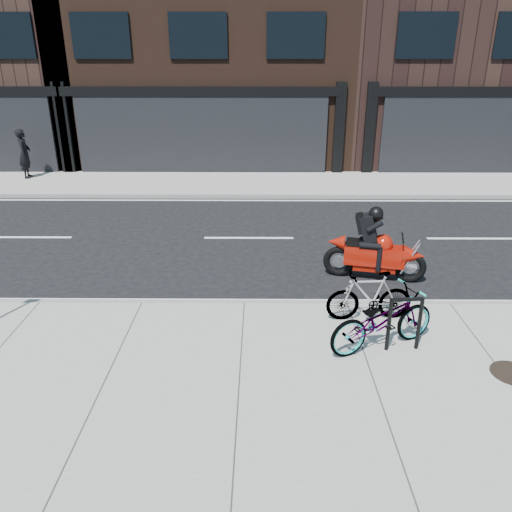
{
  "coord_description": "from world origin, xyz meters",
  "views": [
    {
      "loc": [
        0.3,
        -10.62,
        4.66
      ],
      "look_at": [
        0.22,
        -1.46,
        0.9
      ],
      "focal_mm": 35.0,
      "sensor_mm": 36.0,
      "label": 1
    }
  ],
  "objects_px": {
    "motorcycle": "(380,250)",
    "bike_rack": "(405,319)",
    "bicycle_front": "(382,320)",
    "bicycle_rear": "(369,296)",
    "pedestrian": "(25,154)"
  },
  "relations": [
    {
      "from": "pedestrian",
      "to": "bicycle_front",
      "type": "bearing_deg",
      "value": -148.44
    },
    {
      "from": "motorcycle",
      "to": "pedestrian",
      "type": "distance_m",
      "value": 14.65
    },
    {
      "from": "bicycle_front",
      "to": "bicycle_rear",
      "type": "relative_size",
      "value": 1.25
    },
    {
      "from": "bicycle_front",
      "to": "motorcycle",
      "type": "distance_m",
      "value": 3.02
    },
    {
      "from": "motorcycle",
      "to": "bike_rack",
      "type": "bearing_deg",
      "value": -82.49
    },
    {
      "from": "bicycle_front",
      "to": "motorcycle",
      "type": "height_order",
      "value": "motorcycle"
    },
    {
      "from": "bike_rack",
      "to": "motorcycle",
      "type": "bearing_deg",
      "value": 85.01
    },
    {
      "from": "bicycle_rear",
      "to": "bicycle_front",
      "type": "bearing_deg",
      "value": -3.07
    },
    {
      "from": "bicycle_front",
      "to": "motorcycle",
      "type": "xyz_separation_m",
      "value": [
        0.6,
        2.96,
        0.03
      ]
    },
    {
      "from": "bicycle_front",
      "to": "pedestrian",
      "type": "xyz_separation_m",
      "value": [
        -10.98,
        11.91,
        0.41
      ]
    },
    {
      "from": "bike_rack",
      "to": "pedestrian",
      "type": "relative_size",
      "value": 0.51
    },
    {
      "from": "bike_rack",
      "to": "motorcycle",
      "type": "relative_size",
      "value": 0.43
    },
    {
      "from": "motorcycle",
      "to": "pedestrian",
      "type": "xyz_separation_m",
      "value": [
        -11.59,
        8.95,
        0.38
      ]
    },
    {
      "from": "bicycle_rear",
      "to": "pedestrian",
      "type": "xyz_separation_m",
      "value": [
        -10.96,
        10.98,
        0.45
      ]
    },
    {
      "from": "bike_rack",
      "to": "bicycle_front",
      "type": "bearing_deg",
      "value": 170.7
    }
  ]
}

